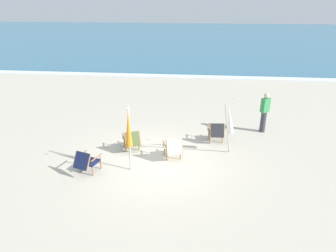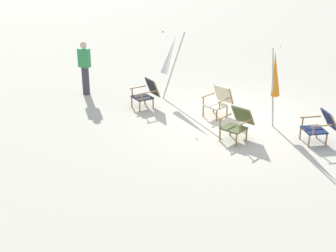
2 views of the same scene
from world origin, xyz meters
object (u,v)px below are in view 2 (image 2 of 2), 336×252
beach_chair_far_center (238,122)px  umbrella_furled_white (170,55)px  beach_chair_back_left (147,93)px  umbrella_furled_orange (275,75)px  beach_chair_back_right (321,125)px  person_near_chairs (85,68)px  beach_chair_mid_center (219,100)px

beach_chair_far_center → umbrella_furled_white: umbrella_furled_white is taller
beach_chair_far_center → beach_chair_back_left: bearing=17.7°
umbrella_furled_white → umbrella_furled_orange: size_ratio=0.96×
umbrella_furled_white → beach_chair_back_left: bearing=109.7°
beach_chair_far_center → umbrella_furled_orange: umbrella_furled_orange is taller
beach_chair_back_right → person_near_chairs: 7.09m
beach_chair_mid_center → beach_chair_back_left: size_ratio=1.04×
beach_chair_back_left → umbrella_furled_orange: size_ratio=0.38×
beach_chair_back_right → beach_chair_far_center: (1.09, 1.61, -0.00)m
beach_chair_far_center → umbrella_furled_orange: (0.20, -1.20, 0.97)m
person_near_chairs → beach_chair_far_center: bearing=-156.9°
beach_chair_mid_center → umbrella_furled_white: 2.11m
beach_chair_mid_center → umbrella_furled_orange: umbrella_furled_orange is taller
beach_chair_far_center → umbrella_furled_orange: bearing=-80.4°
umbrella_furled_white → beach_chair_mid_center: bearing=-164.2°
umbrella_furled_white → person_near_chairs: umbrella_furled_white is taller
umbrella_furled_white → beach_chair_far_center: bearing=-179.3°
umbrella_furled_orange → beach_chair_back_right: bearing=-162.5°
beach_chair_far_center → beach_chair_back_left: beach_chair_back_left is taller
beach_chair_back_right → beach_chair_far_center: beach_chair_back_right is taller
beach_chair_far_center → beach_chair_mid_center: (1.51, -0.48, 0.01)m
beach_chair_back_left → beach_chair_back_right: bearing=-147.9°
beach_chair_back_left → beach_chair_mid_center: bearing=-136.1°
beach_chair_mid_center → beach_chair_back_left: bearing=43.9°
umbrella_furled_white → umbrella_furled_orange: 3.38m
beach_chair_far_center → person_near_chairs: size_ratio=0.56×
beach_chair_mid_center → umbrella_furled_white: umbrella_furled_white is taller
beach_chair_far_center → person_near_chairs: (4.94, 2.11, 0.42)m
beach_chair_back_left → umbrella_furled_orange: 3.67m
umbrella_furled_white → person_near_chairs: bearing=52.4°
beach_chair_back_right → beach_chair_mid_center: size_ratio=1.07×
beach_chair_back_right → umbrella_furled_white: umbrella_furled_white is taller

